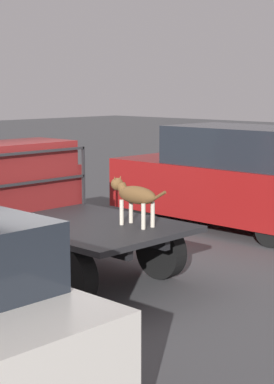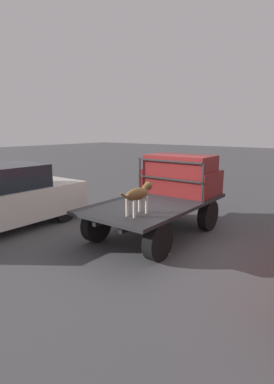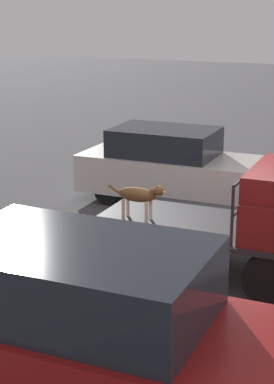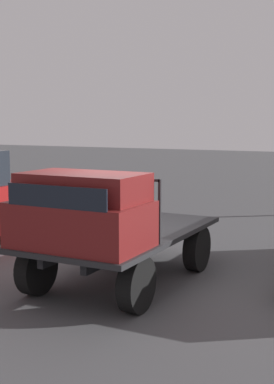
% 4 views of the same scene
% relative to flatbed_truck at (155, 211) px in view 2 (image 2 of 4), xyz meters
% --- Properties ---
extents(ground_plane, '(80.00, 80.00, 0.00)m').
position_rel_flatbed_truck_xyz_m(ground_plane, '(0.00, 0.00, -0.63)').
color(ground_plane, '#474749').
extents(flatbed_truck, '(3.89, 2.08, 0.88)m').
position_rel_flatbed_truck_xyz_m(flatbed_truck, '(0.00, 0.00, 0.00)').
color(flatbed_truck, black).
rests_on(flatbed_truck, ground).
extents(truck_cab, '(1.22, 1.96, 1.08)m').
position_rel_flatbed_truck_xyz_m(truck_cab, '(1.26, 0.00, 0.76)').
color(truck_cab, maroon).
rests_on(truck_cab, flatbed_truck).
extents(truck_headboard, '(0.04, 1.96, 0.98)m').
position_rel_flatbed_truck_xyz_m(truck_headboard, '(0.61, 0.00, 0.89)').
color(truck_headboard, '#232326').
rests_on(truck_headboard, flatbed_truck).
extents(dog, '(1.07, 0.25, 0.69)m').
position_rel_flatbed_truck_xyz_m(dog, '(-1.16, -0.35, 0.69)').
color(dog, beige).
rests_on(dog, flatbed_truck).
extents(parked_sedan, '(4.23, 1.77, 1.72)m').
position_rel_flatbed_truck_xyz_m(parked_sedan, '(-2.04, 3.49, 0.22)').
color(parked_sedan, black).
rests_on(parked_sedan, ground).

